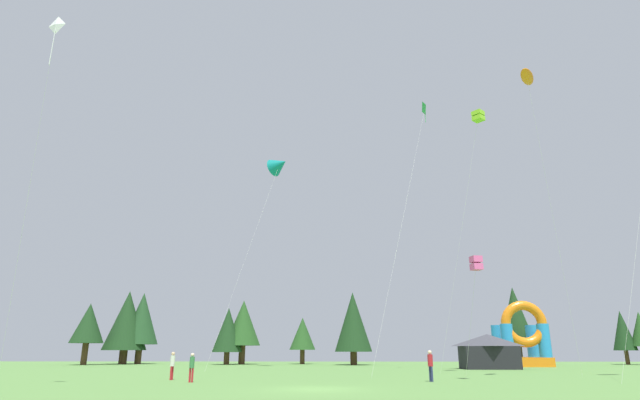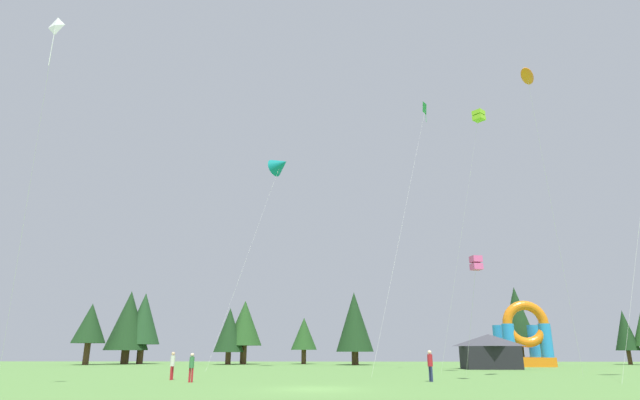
% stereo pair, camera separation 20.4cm
% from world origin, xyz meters
% --- Properties ---
extents(ground_plane, '(120.00, 120.00, 0.00)m').
position_xyz_m(ground_plane, '(0.00, 0.00, 0.00)').
color(ground_plane, '#5B8C42').
extents(kite_teal_delta, '(6.89, 9.12, 23.52)m').
position_xyz_m(kite_teal_delta, '(-5.06, 27.48, 22.27)').
color(kite_teal_delta, '#0C7F7A').
rests_on(kite_teal_delta, ground_plane).
extents(kite_pink_box, '(1.00, 3.06, 7.78)m').
position_xyz_m(kite_pink_box, '(10.34, 6.53, 7.31)').
color(kite_pink_box, '#EA599E').
rests_on(kite_pink_box, ground_plane).
extents(kite_green_diamond, '(7.03, 8.55, 25.70)m').
position_xyz_m(kite_green_diamond, '(10.37, 19.40, 24.89)').
color(kite_green_diamond, green).
rests_on(kite_green_diamond, ground_plane).
extents(kite_white_diamond, '(3.64, 5.62, 19.43)m').
position_xyz_m(kite_white_diamond, '(-14.39, -2.94, 18.65)').
color(kite_white_diamond, white).
rests_on(kite_white_diamond, ground_plane).
extents(kite_lime_box, '(4.47, 4.79, 21.83)m').
position_xyz_m(kite_lime_box, '(13.72, 13.61, 21.33)').
color(kite_lime_box, '#8CD826').
rests_on(kite_lime_box, ground_plane).
extents(kite_orange_parafoil, '(4.69, 7.13, 21.38)m').
position_xyz_m(kite_orange_parafoil, '(15.21, 6.36, 20.93)').
color(kite_orange_parafoil, orange).
rests_on(kite_orange_parafoil, ground_plane).
extents(person_left_edge, '(0.34, 0.34, 1.69)m').
position_xyz_m(person_left_edge, '(-7.63, 5.20, 1.00)').
color(person_left_edge, '#B21E26').
rests_on(person_left_edge, ground_plane).
extents(person_midfield, '(0.36, 0.36, 1.74)m').
position_xyz_m(person_midfield, '(-9.55, 7.61, 1.03)').
color(person_midfield, '#B21E26').
rests_on(person_midfield, ground_plane).
extents(person_far_side, '(0.42, 0.42, 1.84)m').
position_xyz_m(person_far_side, '(6.87, 6.15, 1.09)').
color(person_far_side, navy).
rests_on(person_far_side, ground_plane).
extents(inflatable_red_slide, '(5.51, 4.85, 7.35)m').
position_xyz_m(inflatable_red_slide, '(23.07, 34.63, 2.76)').
color(inflatable_red_slide, orange).
rests_on(inflatable_red_slide, ground_plane).
extents(festival_tent, '(5.35, 3.41, 3.40)m').
position_xyz_m(festival_tent, '(16.72, 26.90, 1.70)').
color(festival_tent, black).
rests_on(festival_tent, ground_plane).
extents(tree_row_0, '(4.23, 4.23, 7.74)m').
position_xyz_m(tree_row_0, '(-30.95, 40.25, 5.15)').
color(tree_row_0, '#4C331E').
rests_on(tree_row_0, ground_plane).
extents(tree_row_1, '(5.84, 5.84, 9.78)m').
position_xyz_m(tree_row_1, '(-27.47, 44.14, 5.75)').
color(tree_row_1, '#4C331E').
rests_on(tree_row_1, ground_plane).
extents(tree_row_2, '(4.84, 4.84, 9.61)m').
position_xyz_m(tree_row_2, '(-25.71, 44.94, 6.04)').
color(tree_row_2, '#4C331E').
rests_on(tree_row_2, ground_plane).
extents(tree_row_3, '(3.98, 3.98, 7.29)m').
position_xyz_m(tree_row_3, '(-13.01, 42.40, 4.40)').
color(tree_row_3, '#4C331E').
rests_on(tree_row_3, ground_plane).
extents(tree_row_4, '(4.80, 4.80, 8.39)m').
position_xyz_m(tree_row_4, '(-11.21, 43.59, 5.34)').
color(tree_row_4, '#4C331E').
rests_on(tree_row_4, ground_plane).
extents(tree_row_5, '(3.57, 3.57, 6.16)m').
position_xyz_m(tree_row_5, '(-3.16, 45.08, 3.96)').
color(tree_row_5, '#4C331E').
rests_on(tree_row_5, ground_plane).
extents(tree_row_6, '(4.82, 4.82, 9.19)m').
position_xyz_m(tree_row_6, '(3.67, 40.95, 5.37)').
color(tree_row_6, '#4C331E').
rests_on(tree_row_6, ground_plane).
extents(tree_row_7, '(4.46, 4.46, 9.72)m').
position_xyz_m(tree_row_7, '(24.51, 40.12, 5.91)').
color(tree_row_7, '#4C331E').
rests_on(tree_row_7, ground_plane).
extents(tree_row_8, '(2.89, 2.89, 6.91)m').
position_xyz_m(tree_row_8, '(39.53, 43.08, 4.31)').
color(tree_row_8, '#4C331E').
rests_on(tree_row_8, ground_plane).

